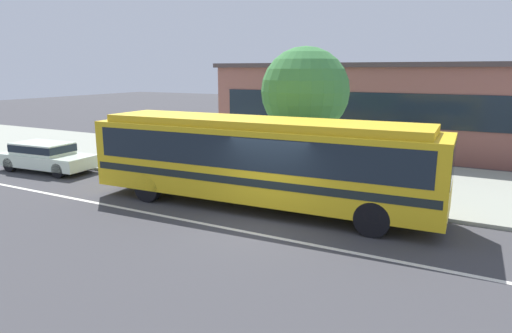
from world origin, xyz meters
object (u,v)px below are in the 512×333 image
object	(u,v)px
pedestrian_walking_along_curb	(399,168)
bus_stop_sign	(433,162)
street_tree_near_stop	(305,92)
pedestrian_waiting_near_sign	(407,169)
transit_bus	(259,157)
sedan_behind_bus	(45,155)

from	to	relation	value
pedestrian_walking_along_curb	bus_stop_sign	distance (m)	1.78
pedestrian_walking_along_curb	street_tree_near_stop	distance (m)	4.78
street_tree_near_stop	pedestrian_waiting_near_sign	bearing A→B (deg)	-12.84
pedestrian_walking_along_curb	transit_bus	bearing A→B (deg)	-141.21
bus_stop_sign	street_tree_near_stop	distance (m)	5.94
pedestrian_walking_along_curb	bus_stop_sign	world-z (taller)	bus_stop_sign
sedan_behind_bus	bus_stop_sign	size ratio (longest dim) A/B	1.90
bus_stop_sign	street_tree_near_stop	xyz separation A→B (m)	(-5.20, 2.13, 1.95)
transit_bus	pedestrian_walking_along_curb	xyz separation A→B (m)	(3.87, 3.11, -0.58)
transit_bus	pedestrian_waiting_near_sign	size ratio (longest dim) A/B	6.85
bus_stop_sign	street_tree_near_stop	bearing A→B (deg)	157.71
transit_bus	pedestrian_waiting_near_sign	world-z (taller)	transit_bus
pedestrian_waiting_near_sign	pedestrian_walking_along_curb	world-z (taller)	pedestrian_walking_along_curb
bus_stop_sign	transit_bus	bearing A→B (deg)	-159.09
sedan_behind_bus	pedestrian_waiting_near_sign	world-z (taller)	pedestrian_waiting_near_sign
transit_bus	sedan_behind_bus	xyz separation A→B (m)	(-10.98, 0.24, -0.99)
transit_bus	street_tree_near_stop	size ratio (longest dim) A/B	2.23
transit_bus	sedan_behind_bus	world-z (taller)	transit_bus
pedestrian_walking_along_curb	bus_stop_sign	size ratio (longest dim) A/B	0.71
transit_bus	bus_stop_sign	size ratio (longest dim) A/B	4.83
pedestrian_walking_along_curb	street_tree_near_stop	xyz separation A→B (m)	(-3.96, 0.97, 2.50)
pedestrian_waiting_near_sign	bus_stop_sign	bearing A→B (deg)	-50.60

